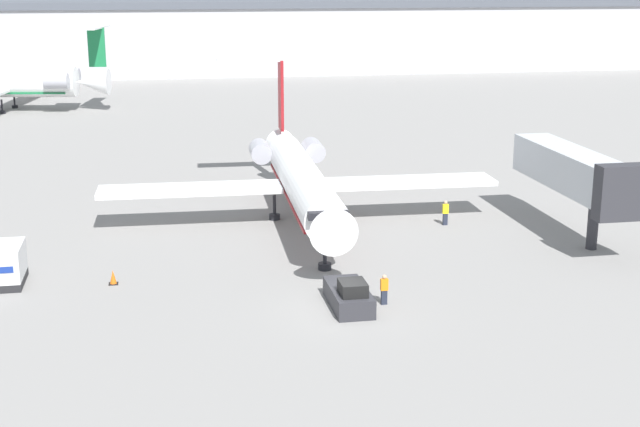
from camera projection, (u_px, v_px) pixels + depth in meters
name	position (u px, v px, depth m)	size (l,w,h in m)	color
ground_plane	(349.00, 313.00, 46.50)	(600.00, 600.00, 0.00)	gray
terminal_building	(205.00, 37.00, 158.80)	(180.00, 16.80, 12.85)	#B2B2B7
airplane_main	(300.00, 176.00, 63.14)	(28.40, 27.64, 10.51)	white
pushback_tug	(349.00, 296.00, 47.19)	(1.94, 4.50, 1.74)	#2D2D33
luggage_cart	(5.00, 265.00, 50.57)	(2.02, 3.36, 2.31)	#232326
worker_near_tug	(384.00, 289.00, 47.50)	(0.40, 0.24, 1.67)	#232838
worker_by_wing	(445.00, 212.00, 62.71)	(0.40, 0.25, 1.76)	#232838
traffic_cone_left	(113.00, 277.00, 50.76)	(0.53, 0.53, 0.83)	black
airplane_parked_far_left	(0.00, 82.00, 115.27)	(28.93, 37.57, 10.78)	white
jet_bridge	(576.00, 172.00, 59.02)	(3.20, 14.04, 6.19)	#2D2D33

